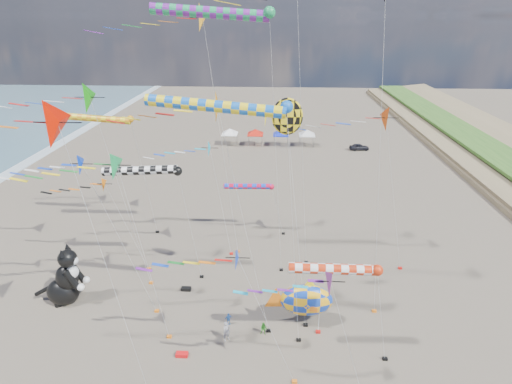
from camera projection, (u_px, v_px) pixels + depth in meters
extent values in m
cone|color=orange|center=(227.00, 106.00, 24.97)|extent=(2.15, 2.30, 2.38)
cylinder|color=#B2B2B2|center=(250.00, 233.00, 28.58)|extent=(2.90, 0.02, 18.14)
cube|color=black|center=(269.00, 331.00, 32.14)|extent=(0.36, 0.24, 0.20)
cylinder|color=#B2B2B2|center=(379.00, 175.00, 29.26)|extent=(2.31, 0.02, 25.29)
cube|color=black|center=(374.00, 311.00, 34.28)|extent=(0.36, 0.24, 0.20)
cone|color=#D83D00|center=(392.00, 120.00, 34.16)|extent=(2.30, 2.46, 2.54)
cylinder|color=#B2B2B2|center=(396.00, 201.00, 37.15)|extent=(2.88, 0.02, 15.13)
cube|color=black|center=(400.00, 268.00, 40.11)|extent=(0.36, 0.24, 0.20)
cone|color=#E91200|center=(59.00, 127.00, 19.59)|extent=(2.68, 2.86, 2.95)
cylinder|color=#B2B2B2|center=(111.00, 281.00, 23.25)|extent=(2.53, 0.02, 18.34)
cone|color=#179A4D|center=(126.00, 169.00, 25.91)|extent=(2.03, 2.18, 2.24)
cylinder|color=#B2B2B2|center=(150.00, 262.00, 28.74)|extent=(1.61, 0.02, 14.20)
cube|color=black|center=(169.00, 337.00, 31.54)|extent=(0.36, 0.24, 0.20)
cone|color=#FFA91D|center=(213.00, 17.00, 33.68)|extent=(2.47, 2.65, 2.73)
cylinder|color=#B2B2B2|center=(227.00, 149.00, 38.34)|extent=(1.76, 0.02, 23.23)
cube|color=black|center=(238.00, 251.00, 42.95)|extent=(0.36, 0.24, 0.20)
cone|color=orange|center=(111.00, 186.00, 36.53)|extent=(1.48, 1.58, 1.63)
cylinder|color=#B2B2B2|center=(131.00, 230.00, 38.30)|extent=(2.55, 0.02, 9.06)
cube|color=black|center=(149.00, 269.00, 40.03)|extent=(0.36, 0.24, 0.20)
cone|color=#0632D1|center=(91.00, 162.00, 28.97)|extent=(1.67, 1.79, 1.84)
cylinder|color=#B2B2B2|center=(127.00, 243.00, 31.65)|extent=(3.50, 0.02, 13.65)
cube|color=black|center=(157.00, 311.00, 34.29)|extent=(0.36, 0.24, 0.20)
cone|color=#7F1A87|center=(347.00, 273.00, 23.21)|extent=(1.75, 1.87, 1.93)
cylinder|color=#B2B2B2|center=(355.00, 337.00, 25.12)|extent=(1.84, 0.02, 9.65)
cone|color=#1638B7|center=(258.00, 269.00, 24.03)|extent=(1.61, 1.72, 1.78)
cylinder|color=#B2B2B2|center=(278.00, 330.00, 25.87)|extent=(2.58, 0.02, 9.38)
cube|color=black|center=(295.00, 382.00, 27.67)|extent=(0.36, 0.24, 0.20)
cone|color=#17B3D8|center=(211.00, 151.00, 38.03)|extent=(1.75, 1.87, 1.93)
cylinder|color=#B2B2B2|center=(222.00, 206.00, 40.31)|extent=(1.71, 0.02, 11.51)
cube|color=black|center=(231.00, 253.00, 42.56)|extent=(0.36, 0.24, 0.20)
cylinder|color=#B2B2B2|center=(303.00, 136.00, 35.68)|extent=(1.97, 0.02, 27.00)
cube|color=black|center=(306.00, 262.00, 41.06)|extent=(0.36, 0.24, 0.20)
cone|color=#149B10|center=(97.00, 100.00, 31.05)|extent=(2.59, 2.77, 2.85)
cylinder|color=#B2B2B2|center=(127.00, 201.00, 34.50)|extent=(2.47, 0.02, 17.34)
cube|color=black|center=(151.00, 283.00, 37.91)|extent=(0.36, 0.24, 0.20)
cylinder|color=orange|center=(97.00, 119.00, 41.66)|extent=(7.00, 0.71, 0.71)
sphere|color=orange|center=(130.00, 119.00, 41.50)|extent=(0.74, 0.74, 0.74)
cylinder|color=#B2B2B2|center=(145.00, 179.00, 44.20)|extent=(1.52, 0.02, 13.50)
cube|color=black|center=(157.00, 232.00, 46.85)|extent=(0.36, 0.24, 0.20)
cylinder|color=red|center=(248.00, 186.00, 44.28)|extent=(5.29, 0.63, 0.63)
sphere|color=red|center=(271.00, 187.00, 44.16)|extent=(0.66, 0.66, 0.66)
cylinder|color=#B2B2B2|center=(277.00, 211.00, 45.34)|extent=(1.52, 0.02, 6.01)
cube|color=black|center=(283.00, 233.00, 46.48)|extent=(0.36, 0.24, 0.20)
cylinder|color=blue|center=(215.00, 106.00, 24.09)|extent=(8.63, 0.74, 0.74)
sphere|color=blue|center=(287.00, 107.00, 23.89)|extent=(0.78, 0.78, 0.78)
cylinder|color=#B2B2B2|center=(293.00, 240.00, 27.57)|extent=(1.52, 0.02, 18.34)
cube|color=black|center=(299.00, 340.00, 31.20)|extent=(0.36, 0.24, 0.20)
cylinder|color=red|center=(333.00, 269.00, 26.55)|extent=(5.90, 0.73, 0.73)
sphere|color=red|center=(377.00, 270.00, 26.41)|extent=(0.77, 0.77, 0.77)
cylinder|color=#B2B2B2|center=(381.00, 318.00, 27.98)|extent=(1.52, 0.02, 7.91)
cube|color=black|center=(385.00, 359.00, 29.50)|extent=(0.36, 0.24, 0.20)
cylinder|color=black|center=(140.00, 170.00, 34.58)|extent=(6.61, 0.79, 0.79)
sphere|color=black|center=(178.00, 171.00, 34.43)|extent=(0.83, 0.83, 0.83)
cylinder|color=#B2B2B2|center=(190.00, 227.00, 36.63)|extent=(1.52, 0.02, 11.06)
cube|color=black|center=(202.00, 277.00, 38.79)|extent=(0.36, 0.24, 0.20)
cylinder|color=#1C9B55|center=(210.00, 12.00, 30.63)|extent=(9.14, 0.87, 0.87)
sphere|color=#1C9B55|center=(269.00, 12.00, 30.41)|extent=(0.92, 0.92, 0.92)
cylinder|color=#B2B2B2|center=(276.00, 159.00, 35.15)|extent=(1.52, 0.02, 23.57)
cube|color=black|center=(281.00, 270.00, 39.84)|extent=(0.36, 0.24, 0.20)
ellipsoid|color=yellow|center=(287.00, 117.00, 27.85)|extent=(2.20, 0.40, 2.64)
cone|color=yellow|center=(266.00, 116.00, 27.92)|extent=(0.12, 1.80, 1.80)
cylinder|color=#B2B2B2|center=(297.00, 230.00, 30.31)|extent=(2.03, 2.03, 16.89)
cube|color=black|center=(306.00, 325.00, 32.73)|extent=(0.36, 0.24, 0.20)
ellipsoid|color=#123CB6|center=(306.00, 300.00, 32.05)|extent=(4.34, 1.97, 2.83)
cone|color=orange|center=(276.00, 299.00, 32.17)|extent=(2.08, 0.25, 2.07)
cone|color=yellow|center=(310.00, 286.00, 31.47)|extent=(1.51, 0.19, 1.51)
cylinder|color=#B2B2B2|center=(319.00, 319.00, 32.13)|extent=(0.18, 1.04, 1.95)
cube|color=red|center=(318.00, 332.00, 32.03)|extent=(0.36, 0.24, 0.20)
imported|color=#94939A|center=(227.00, 331.00, 31.00)|extent=(0.76, 0.72, 1.75)
imported|color=#2D8825|center=(264.00, 329.00, 31.67)|extent=(0.62, 0.52, 1.15)
imported|color=#2D65B5|center=(228.00, 319.00, 32.72)|extent=(0.71, 0.55, 1.12)
cube|color=red|center=(182.00, 354.00, 29.81)|extent=(0.90, 0.44, 0.30)
cube|color=black|center=(186.00, 289.00, 36.97)|extent=(0.90, 0.44, 0.30)
cube|color=blue|center=(350.00, 271.00, 39.49)|extent=(0.90, 0.44, 0.30)
cube|color=white|center=(230.00, 134.00, 77.73)|extent=(3.00, 3.00, 0.15)
pyramid|color=white|center=(230.00, 129.00, 77.31)|extent=(4.20, 4.20, 1.00)
cylinder|color=#999999|center=(223.00, 141.00, 77.07)|extent=(0.08, 0.08, 2.20)
cylinder|color=#999999|center=(236.00, 142.00, 76.95)|extent=(0.08, 0.08, 2.20)
cylinder|color=#999999|center=(224.00, 138.00, 79.45)|extent=(0.08, 0.08, 2.20)
cylinder|color=#999999|center=(237.00, 138.00, 79.33)|extent=(0.08, 0.08, 2.20)
cube|color=red|center=(255.00, 134.00, 77.50)|extent=(3.00, 3.00, 0.15)
pyramid|color=red|center=(255.00, 129.00, 77.07)|extent=(4.20, 4.20, 1.00)
cylinder|color=#999999|center=(248.00, 142.00, 76.84)|extent=(0.08, 0.08, 2.20)
cylinder|color=#999999|center=(262.00, 142.00, 76.72)|extent=(0.08, 0.08, 2.20)
cylinder|color=#999999|center=(249.00, 138.00, 79.21)|extent=(0.08, 0.08, 2.20)
cylinder|color=#999999|center=(262.00, 138.00, 79.09)|extent=(0.08, 0.08, 2.20)
cube|color=#1326C3|center=(281.00, 135.00, 77.26)|extent=(3.00, 3.00, 0.15)
pyramid|color=#1326C3|center=(281.00, 129.00, 76.84)|extent=(4.20, 4.20, 1.00)
cylinder|color=#999999|center=(274.00, 142.00, 76.60)|extent=(0.08, 0.08, 2.20)
cylinder|color=#999999|center=(288.00, 142.00, 76.48)|extent=(0.08, 0.08, 2.20)
cylinder|color=#999999|center=(274.00, 138.00, 78.98)|extent=(0.08, 0.08, 2.20)
cylinder|color=#999999|center=(287.00, 139.00, 78.86)|extent=(0.08, 0.08, 2.20)
cube|color=silver|center=(307.00, 135.00, 77.03)|extent=(3.00, 3.00, 0.15)
pyramid|color=silver|center=(307.00, 130.00, 76.61)|extent=(4.20, 4.20, 1.00)
cylinder|color=#999999|center=(300.00, 143.00, 76.37)|extent=(0.08, 0.08, 2.20)
cylinder|color=#999999|center=(314.00, 143.00, 76.25)|extent=(0.08, 0.08, 2.20)
cylinder|color=#999999|center=(300.00, 139.00, 78.74)|extent=(0.08, 0.08, 2.20)
cylinder|color=#999999|center=(313.00, 139.00, 78.62)|extent=(0.08, 0.08, 2.20)
imported|color=#26262D|center=(359.00, 147.00, 75.40)|extent=(3.77, 1.82, 1.24)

